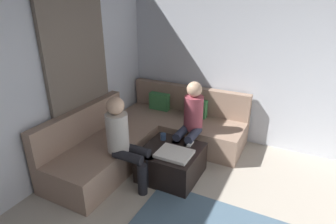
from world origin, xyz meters
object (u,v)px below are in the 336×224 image
Objects in this scene: ottoman at (171,162)px; person_on_couch_back at (191,120)px; person_on_couch_side at (124,139)px; coffee_mug at (163,137)px; game_remote at (190,144)px; sectional_couch at (150,135)px.

person_on_couch_back reaches higher than ottoman.
ottoman is at bearing 83.05° from person_on_couch_back.
person_on_couch_side is at bearing 60.55° from person_on_couch_back.
game_remote is (0.40, 0.04, -0.04)m from coffee_mug.
game_remote is 0.12× the size of person_on_couch_side.
person_on_couch_back is at bearing 49.25° from coffee_mug.
person_on_couch_back is at bearing 4.72° from sectional_couch.
coffee_mug is (0.39, -0.27, 0.19)m from sectional_couch.
person_on_couch_back is (-0.12, 0.29, 0.23)m from game_remote.
game_remote is (0.18, 0.22, 0.22)m from ottoman.
sectional_couch is at bearing 4.72° from person_on_couch_back.
person_on_couch_back and person_on_couch_side have the same top height.
game_remote is 0.93m from person_on_couch_side.
coffee_mug is 0.67m from person_on_couch_side.
sectional_couch is 0.76m from ottoman.
person_on_couch_side reaches higher than coffee_mug.
coffee_mug is 0.47m from person_on_couch_back.
ottoman is 0.63× the size of person_on_couch_back.
person_on_couch_back is at bearing 112.37° from game_remote.
ottoman is 0.38m from coffee_mug.
person_on_couch_side is (0.15, -0.86, 0.38)m from sectional_couch.
person_on_couch_side reaches higher than sectional_couch.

